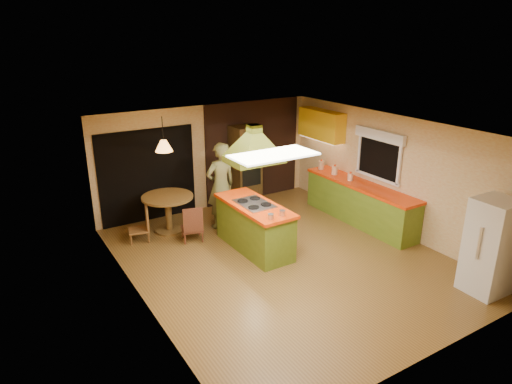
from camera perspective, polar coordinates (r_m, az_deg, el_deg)
ground at (r=8.80m, az=3.65°, el=-8.40°), size 6.50×6.50×0.00m
room_walls at (r=8.28m, az=3.84°, el=-0.74°), size 5.50×6.50×6.50m
ceiling_plane at (r=7.94m, az=4.04°, el=7.74°), size 6.50×6.50×0.00m
brick_panel at (r=11.52m, az=-0.38°, el=5.18°), size 2.64×0.03×2.50m
nook_opening at (r=10.47m, az=-13.36°, el=2.00°), size 2.20×0.03×2.10m
right_counter at (r=10.49m, az=12.82°, el=-1.33°), size 0.62×3.05×0.92m
upper_cabinets at (r=11.29m, az=8.17°, el=8.33°), size 0.34×1.40×0.70m
window_right at (r=10.14m, az=15.16°, el=5.52°), size 0.12×1.35×1.06m
fluor_panel at (r=6.37m, az=2.23°, el=4.65°), size 1.20×0.60×0.03m
kitchen_island at (r=8.98m, az=-0.21°, el=-4.30°), size 0.79×1.92×0.97m
range_hood at (r=8.42m, az=-0.22°, el=6.76°), size 1.00×0.73×0.79m
man at (r=9.85m, az=-4.43°, el=0.79°), size 0.72×0.50×1.91m
refrigerator at (r=8.36m, az=27.31°, el=-6.07°), size 0.69×0.65×1.63m
wall_oven at (r=11.16m, az=-1.35°, el=3.29°), size 0.67×0.62×1.97m
dining_table at (r=9.90m, az=-10.94°, el=-1.78°), size 1.09×1.09×0.81m
chair_left at (r=9.68m, az=-14.51°, el=-3.84°), size 0.50×0.50×0.75m
chair_near at (r=9.49m, az=-8.03°, el=-3.80°), size 0.51×0.51×0.77m
pendant_lamp at (r=9.50m, az=-11.46°, el=5.68°), size 0.36×0.36×0.23m
canister_large at (r=11.20m, az=8.15°, el=3.36°), size 0.18×0.18×0.21m
canister_medium at (r=10.85m, az=9.81°, el=2.70°), size 0.15×0.15×0.20m
canister_small at (r=10.48m, az=11.70°, el=1.86°), size 0.16×0.16×0.16m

